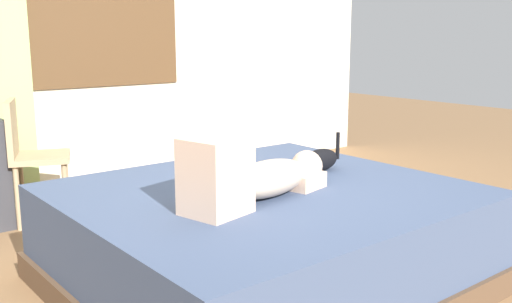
% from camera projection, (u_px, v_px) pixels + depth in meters
% --- Properties ---
extents(ground_plane, '(16.00, 16.00, 0.00)m').
position_uv_depth(ground_plane, '(288.00, 295.00, 2.94)').
color(ground_plane, olive).
extents(back_wall_with_window, '(6.40, 0.14, 2.90)m').
position_uv_depth(back_wall_with_window, '(74.00, 14.00, 4.62)').
color(back_wall_with_window, beige).
rests_on(back_wall_with_window, ground).
extents(bed, '(1.98, 1.80, 0.52)m').
position_uv_depth(bed, '(265.00, 237.00, 3.03)').
color(bed, brown).
rests_on(bed, ground).
extents(person_lying, '(0.94, 0.44, 0.34)m').
position_uv_depth(person_lying, '(256.00, 176.00, 2.76)').
color(person_lying, '#CCB299').
rests_on(person_lying, bed).
extents(cat, '(0.36, 0.12, 0.21)m').
position_uv_depth(cat, '(318.00, 160.00, 3.34)').
color(cat, black).
rests_on(cat, bed).
extents(chair_by_desk, '(0.49, 0.49, 0.86)m').
position_uv_depth(chair_by_desk, '(29.00, 151.00, 3.98)').
color(chair_by_desk, tan).
rests_on(chair_by_desk, ground).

